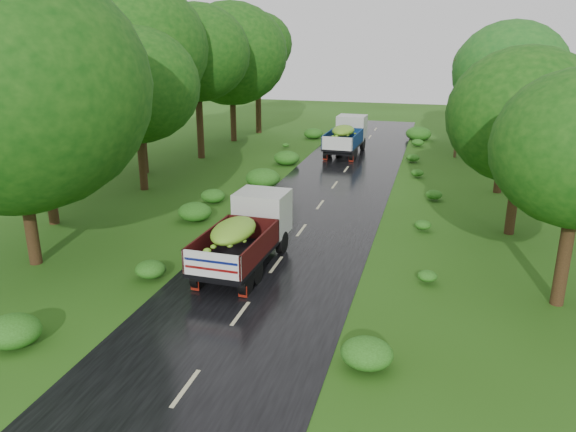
% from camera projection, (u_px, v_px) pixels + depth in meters
% --- Properties ---
extents(ground, '(120.00, 120.00, 0.00)m').
position_uv_depth(ground, '(186.00, 389.00, 13.87)').
color(ground, '#21470F').
rests_on(ground, ground).
extents(road, '(6.50, 80.00, 0.02)m').
position_uv_depth(road, '(251.00, 300.00, 18.45)').
color(road, black).
rests_on(road, ground).
extents(road_lines, '(0.12, 69.60, 0.00)m').
position_uv_depth(road_lines, '(260.00, 287.00, 19.36)').
color(road_lines, '#BFB78C').
rests_on(road_lines, road).
extents(truck_near, '(2.24, 5.81, 2.41)m').
position_uv_depth(truck_near, '(247.00, 231.00, 20.77)').
color(truck_near, black).
rests_on(truck_near, ground).
extents(truck_far, '(2.32, 6.02, 2.50)m').
position_uv_depth(truck_far, '(347.00, 134.00, 40.07)').
color(truck_far, black).
rests_on(truck_far, ground).
extents(utility_pole, '(1.22, 0.41, 7.10)m').
position_uv_depth(utility_pole, '(459.00, 105.00, 38.19)').
color(utility_pole, '#382616').
rests_on(utility_pole, ground).
extents(trees_left, '(7.41, 33.71, 9.35)m').
position_uv_depth(trees_left, '(159.00, 62.00, 32.23)').
color(trees_left, black).
rests_on(trees_left, ground).
extents(trees_right, '(4.70, 31.47, 7.56)m').
position_uv_depth(trees_right, '(514.00, 90.00, 30.10)').
color(trees_right, black).
rests_on(trees_right, ground).
extents(shrubs, '(11.90, 44.00, 0.70)m').
position_uv_depth(shrubs, '(312.00, 210.00, 26.59)').
color(shrubs, '#225514').
rests_on(shrubs, ground).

